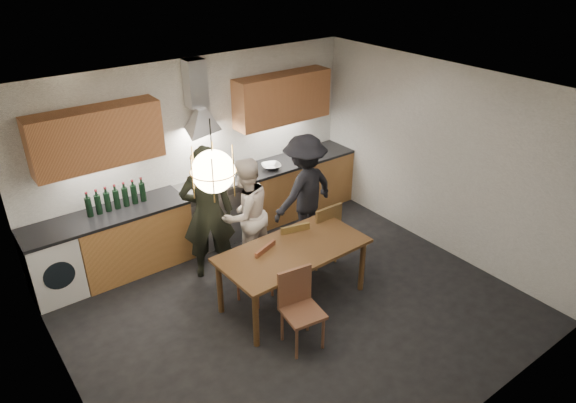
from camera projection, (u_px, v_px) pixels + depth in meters
ground at (293, 306)px, 6.23m from camera, size 5.00×5.00×0.00m
room_shell at (294, 179)px, 5.44m from camera, size 5.02×4.52×2.61m
counter_run at (213, 212)px, 7.41m from camera, size 5.00×0.62×0.90m
range_stove at (212, 213)px, 7.40m from camera, size 0.90×0.60×0.92m
wall_fixtures at (200, 115)px, 6.82m from camera, size 4.30×0.54×1.10m
pendant_lamp at (213, 171)px, 4.65m from camera, size 0.43×0.43×0.70m
dining_table at (293, 255)px, 6.03m from camera, size 1.80×0.94×0.75m
chair_back_left at (260, 269)px, 6.12m from camera, size 0.47×0.47×0.81m
chair_back_mid at (292, 246)px, 6.54m from camera, size 0.46×0.46×0.84m
chair_back_right at (323, 230)px, 6.80m from camera, size 0.42×0.42×0.92m
chair_front at (299, 303)px, 5.49m from camera, size 0.46×0.46×0.89m
person_left at (208, 213)px, 6.43m from camera, size 0.78×0.67×1.81m
person_mid at (246, 214)px, 6.67m from camera, size 0.82×0.68×1.55m
person_right at (304, 191)px, 7.17m from camera, size 1.14×0.77×1.64m
mixing_bowl at (271, 167)px, 7.64m from camera, size 0.36×0.36×0.07m
stock_pot at (309, 151)px, 8.11m from camera, size 0.24×0.24×0.14m
wine_bottles at (116, 197)px, 6.48m from camera, size 0.78×0.08×0.33m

